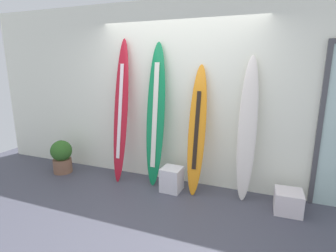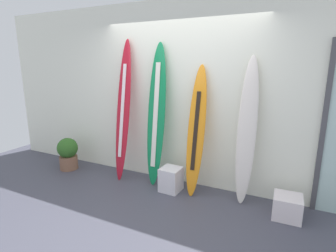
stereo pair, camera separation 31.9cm
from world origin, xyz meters
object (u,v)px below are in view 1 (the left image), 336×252
(surfboard_sunset, at_px, (197,131))
(display_block_center, at_px, (288,202))
(display_block_left, at_px, (172,179))
(potted_plant, at_px, (62,156))
(surfboard_emerald, at_px, (156,116))
(surfboard_ivory, at_px, (247,131))
(surfboard_crimson, at_px, (121,113))

(surfboard_sunset, xyz_separation_m, display_block_center, (1.27, -0.16, -0.78))
(display_block_center, bearing_deg, display_block_left, 179.36)
(display_block_center, bearing_deg, potted_plant, -179.51)
(surfboard_emerald, height_order, display_block_left, surfboard_emerald)
(potted_plant, bearing_deg, surfboard_ivory, 4.42)
(surfboard_sunset, bearing_deg, display_block_left, -157.36)
(surfboard_emerald, distance_m, surfboard_ivory, 1.36)
(surfboard_ivory, relative_size, potted_plant, 3.44)
(surfboard_ivory, xyz_separation_m, display_block_center, (0.58, -0.21, -0.84))
(surfboard_sunset, height_order, potted_plant, surfboard_sunset)
(surfboard_emerald, bearing_deg, display_block_left, -27.53)
(surfboard_emerald, height_order, potted_plant, surfboard_emerald)
(surfboard_sunset, distance_m, surfboard_ivory, 0.70)
(surfboard_ivory, bearing_deg, surfboard_sunset, -175.92)
(surfboard_sunset, height_order, surfboard_ivory, surfboard_ivory)
(surfboard_emerald, distance_m, display_block_left, 0.99)
(surfboard_emerald, relative_size, potted_plant, 3.80)
(surfboard_crimson, bearing_deg, potted_plant, -171.24)
(surfboard_emerald, distance_m, display_block_center, 2.17)
(display_block_left, height_order, display_block_center, display_block_left)
(surfboard_sunset, xyz_separation_m, potted_plant, (-2.37, -0.19, -0.62))
(surfboard_emerald, relative_size, surfboard_sunset, 1.17)
(surfboard_sunset, relative_size, potted_plant, 3.23)
(display_block_center, height_order, potted_plant, potted_plant)
(surfboard_sunset, xyz_separation_m, display_block_left, (-0.33, -0.14, -0.74))
(surfboard_ivory, bearing_deg, display_block_center, -19.47)
(surfboard_emerald, relative_size, display_block_left, 6.12)
(surfboard_emerald, height_order, surfboard_sunset, surfboard_emerald)
(display_block_left, bearing_deg, surfboard_emerald, 152.47)
(potted_plant, bearing_deg, surfboard_emerald, 7.41)
(surfboard_crimson, height_order, surfboard_ivory, surfboard_crimson)
(surfboard_ivory, height_order, potted_plant, surfboard_ivory)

